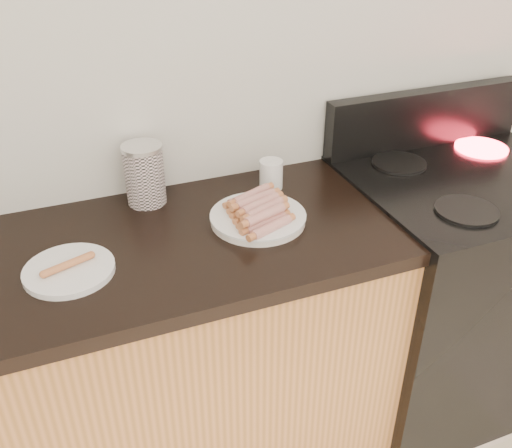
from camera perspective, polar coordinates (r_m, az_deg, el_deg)
name	(u,v)px	position (r m, az deg, el deg)	size (l,w,h in m)	color
wall_back	(204,53)	(1.71, -5.18, 16.66)	(4.00, 0.04, 2.60)	silver
cabinet_base	(15,414)	(1.83, -22.98, -17.06)	(2.20, 0.59, 0.86)	#B0703D
stove	(449,290)	(2.18, 18.75, -6.30)	(0.76, 0.65, 0.91)	black
stove_panel	(425,118)	(2.11, 16.57, 10.14)	(0.76, 0.06, 0.20)	black
burner_near_left	(467,211)	(1.73, 20.31, 1.27)	(0.18, 0.18, 0.01)	black
burner_far_left	(399,163)	(1.97, 14.11, 5.93)	(0.18, 0.18, 0.01)	black
burner_far_right	(481,148)	(2.17, 21.60, 7.10)	(0.18, 0.18, 0.01)	#FF1E2D
main_plate	(258,219)	(1.60, 0.20, 0.52)	(0.27, 0.27, 0.02)	white
side_plate	(69,270)	(1.47, -18.18, -4.41)	(0.22, 0.22, 0.02)	white
hotdog_pile	(258,209)	(1.58, 0.20, 1.53)	(0.13, 0.24, 0.05)	#A53D2C
plain_sausages	(68,264)	(1.46, -18.29, -3.85)	(0.12, 0.06, 0.02)	#D87B4E
canister	(145,174)	(1.69, -11.09, 4.90)	(0.12, 0.12, 0.18)	white
mug	(271,174)	(1.77, 1.52, 4.99)	(0.07, 0.07, 0.09)	white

